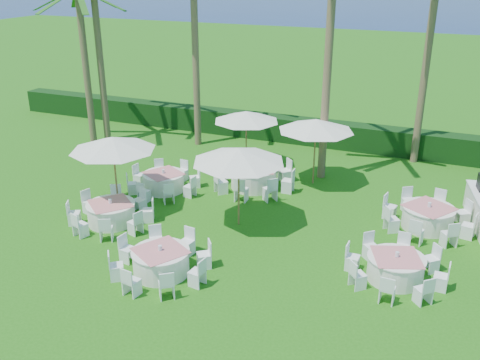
# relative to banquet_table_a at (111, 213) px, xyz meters

# --- Properties ---
(ground) EXTENTS (120.00, 120.00, 0.00)m
(ground) POSITION_rel_banquet_table_a_xyz_m (3.75, -1.00, -0.39)
(ground) COLOR #1F5D10
(ground) RESTS_ON ground
(hedge) EXTENTS (34.00, 1.00, 1.20)m
(hedge) POSITION_rel_banquet_table_a_xyz_m (3.75, 11.00, 0.21)
(hedge) COLOR black
(hedge) RESTS_ON ground
(ocean) EXTENTS (260.00, 260.00, 0.00)m
(ocean) POSITION_rel_banquet_table_a_xyz_m (3.75, 101.00, -0.39)
(ocean) COLOR #07184F
(ocean) RESTS_ON ground
(banquet_table_a) EXTENTS (2.88, 2.88, 0.89)m
(banquet_table_a) POSITION_rel_banquet_table_a_xyz_m (0.00, 0.00, 0.00)
(banquet_table_a) COLOR white
(banquet_table_a) RESTS_ON ground
(banquet_table_b) EXTENTS (2.93, 2.93, 0.89)m
(banquet_table_b) POSITION_rel_banquet_table_a_xyz_m (3.20, -2.13, 0.00)
(banquet_table_b) COLOR white
(banquet_table_b) RESTS_ON ground
(banquet_table_c) EXTENTS (2.84, 2.84, 0.87)m
(banquet_table_c) POSITION_rel_banquet_table_a_xyz_m (9.48, 0.12, -0.01)
(banquet_table_c) COLOR white
(banquet_table_c) RESTS_ON ground
(banquet_table_d) EXTENTS (2.86, 2.86, 0.87)m
(banquet_table_d) POSITION_rel_banquet_table_a_xyz_m (0.24, 3.15, -0.01)
(banquet_table_d) COLOR white
(banquet_table_d) RESTS_ON ground
(banquet_table_e) EXTENTS (3.26, 3.26, 0.98)m
(banquet_table_e) POSITION_rel_banquet_table_a_xyz_m (3.38, 4.79, 0.05)
(banquet_table_e) COLOR white
(banquet_table_e) RESTS_ON ground
(banquet_table_f) EXTENTS (3.04, 3.04, 0.92)m
(banquet_table_f) POSITION_rel_banquet_table_a_xyz_m (10.05, 3.79, 0.02)
(banquet_table_f) COLOR white
(banquet_table_f) RESTS_ON ground
(umbrella_a) EXTENTS (3.00, 3.00, 2.77)m
(umbrella_a) POSITION_rel_banquet_table_a_xyz_m (-0.39, 0.96, 2.14)
(umbrella_a) COLOR brown
(umbrella_a) RESTS_ON ground
(umbrella_b) EXTENTS (3.12, 3.12, 2.76)m
(umbrella_b) POSITION_rel_banquet_table_a_xyz_m (4.08, 1.56, 2.13)
(umbrella_b) COLOR brown
(umbrella_b) RESTS_ON ground
(umbrella_c) EXTENTS (2.82, 2.82, 2.50)m
(umbrella_c) POSITION_rel_banquet_table_a_xyz_m (2.24, 6.82, 1.89)
(umbrella_c) COLOR brown
(umbrella_c) RESTS_ON ground
(umbrella_d) EXTENTS (3.01, 3.01, 2.69)m
(umbrella_d) POSITION_rel_banquet_table_a_xyz_m (5.46, 6.09, 2.07)
(umbrella_d) COLOR brown
(umbrella_d) RESTS_ON ground
(palm_a) EXTENTS (4.39, 4.20, 11.04)m
(palm_a) POSITION_rel_banquet_table_a_xyz_m (-5.62, 7.65, 5.61)
(palm_a) COLOR brown
(palm_a) RESTS_ON ground
(palm_b) EXTENTS (4.40, 4.17, 9.69)m
(palm_b) POSITION_rel_banquet_table_a_xyz_m (-1.10, 8.80, 4.93)
(palm_b) COLOR brown
(palm_b) RESTS_ON ground
(palm_c) EXTENTS (4.41, 4.03, 9.94)m
(palm_c) POSITION_rel_banquet_table_a_xyz_m (5.58, 6.91, 5.05)
(palm_c) COLOR brown
(palm_c) RESTS_ON ground
(palm_d) EXTENTS (4.40, 4.02, 9.28)m
(palm_d) POSITION_rel_banquet_table_a_xyz_m (8.97, 10.30, 4.72)
(palm_d) COLOR brown
(palm_d) RESTS_ON ground
(palm_f) EXTENTS (4.32, 4.32, 7.25)m
(palm_f) POSITION_rel_banquet_table_a_xyz_m (-6.09, 7.13, 3.67)
(palm_f) COLOR brown
(palm_f) RESTS_ON ground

